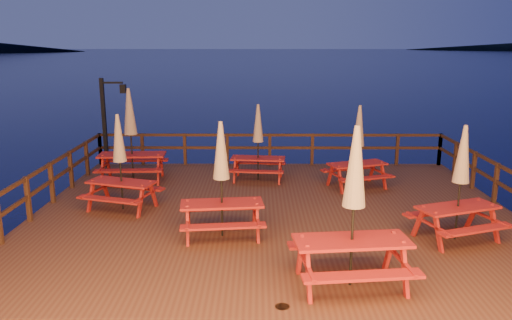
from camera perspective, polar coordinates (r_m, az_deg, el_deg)
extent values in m
plane|color=#050A31|center=(12.79, 2.03, -7.61)|extent=(500.00, 500.00, 0.00)
cube|color=#4E2819|center=(12.72, 2.04, -6.77)|extent=(12.00, 10.00, 0.40)
cylinder|color=#331810|center=(18.00, -16.57, -2.86)|extent=(0.24, 0.24, 1.40)
cylinder|color=#331810|center=(17.24, 1.57, -3.01)|extent=(0.24, 0.24, 1.40)
cylinder|color=#331810|center=(18.25, 19.46, -2.86)|extent=(0.24, 0.24, 1.40)
cube|color=#331810|center=(17.07, 1.59, 2.87)|extent=(11.70, 0.06, 0.09)
cube|color=#331810|center=(17.16, 1.58, 1.41)|extent=(11.70, 0.06, 0.09)
cube|color=#331810|center=(17.69, -13.76, 1.21)|extent=(0.10, 0.10, 1.10)
cube|color=#331810|center=(17.17, 1.58, 1.23)|extent=(0.10, 0.10, 1.10)
cube|color=#331810|center=(17.90, 16.74, 1.17)|extent=(0.10, 0.10, 1.10)
cube|color=#331810|center=(13.48, -23.61, -1.18)|extent=(0.06, 9.70, 0.09)
cube|color=#331810|center=(13.60, -23.44, -2.99)|extent=(0.06, 9.70, 0.09)
cube|color=#331810|center=(13.61, -23.41, -3.21)|extent=(0.10, 0.10, 1.10)
cube|color=#331810|center=(17.11, -18.33, 0.50)|extent=(0.10, 0.10, 1.10)
cube|color=#331810|center=(13.82, 27.12, -1.20)|extent=(0.06, 9.70, 0.09)
cube|color=#331810|center=(13.93, 26.93, -2.97)|extent=(0.06, 9.70, 0.09)
cube|color=#331810|center=(13.94, 26.90, -3.19)|extent=(0.10, 0.10, 1.10)
cube|color=#331810|center=(17.38, 21.32, 0.44)|extent=(0.10, 0.10, 1.10)
cube|color=black|center=(17.47, -16.94, 4.03)|extent=(0.12, 0.12, 3.00)
cube|color=black|center=(17.21, -16.13, 8.49)|extent=(0.70, 0.06, 0.06)
cube|color=black|center=(17.13, -14.95, 7.87)|extent=(0.18, 0.18, 0.28)
sphere|color=#EAAB5D|center=(17.13, -14.95, 7.87)|extent=(0.14, 0.14, 0.14)
cube|color=#9B250E|center=(15.28, 0.23, 0.19)|extent=(1.70, 0.81, 0.05)
cube|color=#9B250E|center=(15.87, 0.45, -0.31)|extent=(1.66, 0.43, 0.05)
cube|color=#9B250E|center=(14.82, 0.01, -1.32)|extent=(1.66, 0.43, 0.05)
cube|color=#9B250E|center=(15.73, -2.12, -0.70)|extent=(0.06, 0.10, 0.68)
cube|color=#9B250E|center=(15.16, -2.45, -1.26)|extent=(0.06, 0.10, 0.68)
cube|color=#9B250E|center=(15.59, 2.85, -0.84)|extent=(0.06, 0.10, 0.68)
cube|color=#9B250E|center=(15.01, 2.70, -1.40)|extent=(0.06, 0.10, 0.68)
cylinder|color=black|center=(15.18, 0.24, 1.86)|extent=(0.04, 0.04, 2.27)
cone|color=tan|center=(15.06, 0.24, 4.24)|extent=(0.33, 0.33, 1.14)
sphere|color=black|center=(14.99, 0.24, 6.23)|extent=(0.06, 0.06, 0.06)
cube|color=#9B250E|center=(14.80, 11.50, -0.44)|extent=(1.81, 1.18, 0.05)
cube|color=#9B250E|center=(15.34, 10.40, -0.98)|extent=(1.68, 0.81, 0.05)
cube|color=#9B250E|center=(14.40, 12.57, -2.04)|extent=(1.68, 0.81, 0.05)
cube|color=#9B250E|center=(14.81, 8.48, -1.71)|extent=(0.08, 0.11, 0.70)
cube|color=#9B250E|center=(14.29, 9.62, -2.32)|extent=(0.08, 0.11, 0.70)
cube|color=#9B250E|center=(15.50, 13.11, -1.23)|extent=(0.08, 0.11, 0.70)
cube|color=#9B250E|center=(14.99, 14.36, -1.80)|extent=(0.08, 0.11, 0.70)
cylinder|color=black|center=(14.69, 11.59, 1.33)|extent=(0.04, 0.04, 2.35)
cone|color=tan|center=(14.57, 11.71, 3.86)|extent=(0.34, 0.34, 1.17)
sphere|color=black|center=(14.49, 11.81, 5.98)|extent=(0.07, 0.07, 0.07)
cube|color=#9B250E|center=(13.08, -15.13, -2.46)|extent=(1.83, 1.15, 0.05)
cube|color=#9B250E|center=(13.62, -13.77, -2.99)|extent=(1.71, 0.77, 0.05)
cube|color=#9B250E|center=(12.71, -16.43, -4.36)|extent=(1.71, 0.77, 0.05)
cube|color=#9B250E|center=(13.81, -16.83, -3.27)|extent=(0.08, 0.11, 0.71)
cube|color=#9B250E|center=(13.33, -18.35, -3.99)|extent=(0.08, 0.11, 0.71)
cube|color=#9B250E|center=(13.07, -11.66, -3.90)|extent=(0.08, 0.11, 0.71)
cube|color=#9B250E|center=(12.56, -13.06, -4.70)|extent=(0.08, 0.11, 0.71)
cylinder|color=black|center=(12.96, -15.26, -0.44)|extent=(0.04, 0.04, 2.37)
cone|color=tan|center=(12.82, -15.44, 2.44)|extent=(0.34, 0.34, 1.19)
sphere|color=black|center=(12.73, -15.60, 4.87)|extent=(0.07, 0.07, 0.07)
cube|color=#9B250E|center=(8.90, 10.90, -9.06)|extent=(2.07, 0.99, 0.06)
cube|color=#9B250E|center=(9.61, 9.67, -9.39)|extent=(2.02, 0.52, 0.06)
cube|color=#9B250E|center=(8.46, 12.11, -12.84)|extent=(2.02, 0.52, 0.06)
cube|color=#9B250E|center=(9.20, 5.06, -10.90)|extent=(0.08, 0.12, 0.83)
cube|color=#9B250E|center=(8.55, 6.01, -12.91)|extent=(0.08, 0.12, 0.83)
cube|color=#9B250E|center=(9.64, 14.97, -10.16)|extent=(0.08, 0.12, 0.83)
cube|color=#9B250E|center=(9.02, 16.63, -11.97)|extent=(0.08, 0.12, 0.83)
cylinder|color=black|center=(8.70, 11.06, -5.69)|extent=(0.05, 0.05, 2.77)
cone|color=tan|center=(8.48, 11.30, -0.73)|extent=(0.40, 0.40, 1.39)
sphere|color=black|center=(8.35, 11.50, 3.55)|extent=(0.08, 0.08, 0.08)
cube|color=#9B250E|center=(15.59, -13.99, 0.59)|extent=(2.02, 0.87, 0.05)
cube|color=#9B250E|center=(16.30, -13.49, -0.01)|extent=(1.99, 0.41, 0.05)
cube|color=#9B250E|center=(15.04, -14.39, -1.19)|extent=(1.99, 0.41, 0.05)
cube|color=#9B250E|center=(16.21, -16.53, -0.58)|extent=(0.07, 0.11, 0.82)
cube|color=#9B250E|center=(15.53, -17.14, -1.23)|extent=(0.07, 0.11, 0.82)
cube|color=#9B250E|center=(15.90, -10.74, -0.52)|extent=(0.07, 0.11, 0.82)
cube|color=#9B250E|center=(15.20, -11.10, -1.19)|extent=(0.07, 0.11, 0.82)
cylinder|color=black|center=(15.48, -14.10, 2.58)|extent=(0.05, 0.05, 2.75)
cone|color=tan|center=(15.36, -14.27, 5.40)|extent=(0.40, 0.40, 1.37)
sphere|color=black|center=(15.28, -14.41, 7.76)|extent=(0.08, 0.08, 0.08)
cube|color=#9B250E|center=(11.55, 22.07, -5.03)|extent=(1.88, 1.23, 0.05)
cube|color=#9B250E|center=(12.06, 20.13, -5.55)|extent=(1.74, 0.85, 0.05)
cube|color=#9B250E|center=(11.24, 23.89, -7.29)|extent=(1.74, 0.85, 0.05)
cube|color=#9B250E|center=(11.45, 18.07, -6.79)|extent=(0.09, 0.11, 0.73)
cube|color=#9B250E|center=(10.99, 20.10, -7.82)|extent=(0.09, 0.11, 0.73)
cube|color=#9B250E|center=(12.37, 23.51, -5.75)|extent=(0.09, 0.11, 0.73)
cube|color=#9B250E|center=(11.94, 25.59, -6.65)|extent=(0.09, 0.11, 0.73)
cylinder|color=black|center=(11.42, 22.28, -2.70)|extent=(0.04, 0.04, 2.44)
cone|color=tan|center=(11.26, 22.59, 0.64)|extent=(0.35, 0.35, 1.22)
sphere|color=black|center=(11.15, 22.86, 3.47)|extent=(0.07, 0.07, 0.07)
cube|color=#9B250E|center=(10.92, -3.92, -5.00)|extent=(1.85, 0.89, 0.05)
cube|color=#9B250E|center=(11.58, -4.01, -5.46)|extent=(1.81, 0.47, 0.05)
cube|color=#9B250E|center=(10.46, -3.76, -7.58)|extent=(1.81, 0.47, 0.05)
cube|color=#9B250E|center=(11.36, -7.74, -6.35)|extent=(0.07, 0.11, 0.74)
cube|color=#9B250E|center=(10.74, -7.83, -7.54)|extent=(0.07, 0.11, 0.74)
cube|color=#9B250E|center=(11.40, -0.19, -6.14)|extent=(0.07, 0.11, 0.74)
cube|color=#9B250E|center=(10.79, 0.17, -7.31)|extent=(0.07, 0.11, 0.74)
cylinder|color=black|center=(10.77, -3.96, -2.50)|extent=(0.04, 0.04, 2.48)
cone|color=tan|center=(10.60, -4.02, 1.12)|extent=(0.36, 0.36, 1.24)
sphere|color=black|center=(10.49, -4.08, 4.19)|extent=(0.07, 0.07, 0.07)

